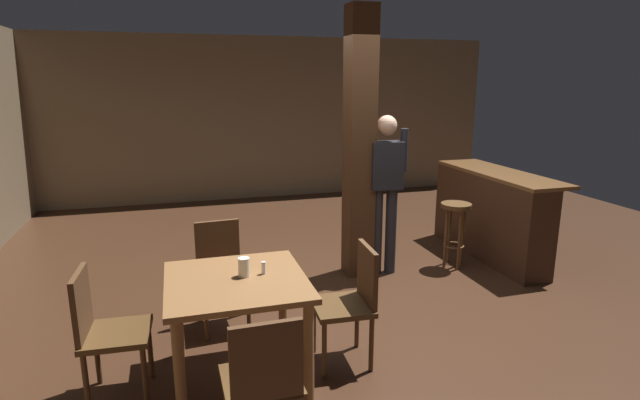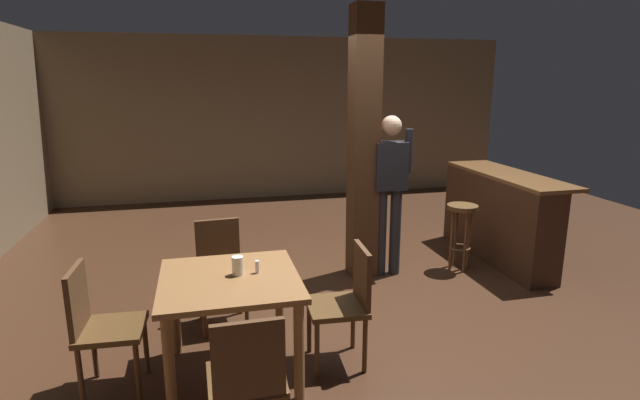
# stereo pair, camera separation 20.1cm
# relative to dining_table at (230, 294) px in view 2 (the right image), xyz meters

# --- Properties ---
(ground_plane) EXTENTS (10.80, 10.80, 0.00)m
(ground_plane) POSITION_rel_dining_table_xyz_m (1.41, 1.07, -0.62)
(ground_plane) COLOR #382114
(wall_back) EXTENTS (8.00, 0.10, 2.80)m
(wall_back) POSITION_rel_dining_table_xyz_m (1.41, 5.57, 0.78)
(wall_back) COLOR #756047
(wall_back) RESTS_ON ground_plane
(pillar) EXTENTS (0.28, 0.28, 2.80)m
(pillar) POSITION_rel_dining_table_xyz_m (1.50, 1.63, 0.78)
(pillar) COLOR #422816
(pillar) RESTS_ON ground_plane
(dining_table) EXTENTS (0.95, 0.95, 0.75)m
(dining_table) POSITION_rel_dining_table_xyz_m (0.00, 0.00, 0.00)
(dining_table) COLOR brown
(dining_table) RESTS_ON ground_plane
(chair_south) EXTENTS (0.43, 0.43, 0.89)m
(chair_south) POSITION_rel_dining_table_xyz_m (0.03, -0.86, -0.12)
(chair_south) COLOR #4C3319
(chair_south) RESTS_ON ground_plane
(chair_west) EXTENTS (0.44, 0.44, 0.89)m
(chair_west) POSITION_rel_dining_table_xyz_m (-0.87, 0.01, -0.12)
(chair_west) COLOR #4C3319
(chair_west) RESTS_ON ground_plane
(chair_east) EXTENTS (0.44, 0.44, 0.89)m
(chair_east) POSITION_rel_dining_table_xyz_m (0.84, -0.02, -0.12)
(chair_east) COLOR #4C3319
(chair_east) RESTS_ON ground_plane
(chair_north) EXTENTS (0.45, 0.45, 0.89)m
(chair_north) POSITION_rel_dining_table_xyz_m (-0.04, 0.85, -0.12)
(chair_north) COLOR #4C3319
(chair_north) RESTS_ON ground_plane
(napkin_cup) EXTENTS (0.08, 0.08, 0.13)m
(napkin_cup) POSITION_rel_dining_table_xyz_m (0.06, 0.03, 0.19)
(napkin_cup) COLOR silver
(napkin_cup) RESTS_ON dining_table
(salt_shaker) EXTENTS (0.03, 0.03, 0.09)m
(salt_shaker) POSITION_rel_dining_table_xyz_m (0.20, 0.04, 0.17)
(salt_shaker) COLOR silver
(salt_shaker) RESTS_ON dining_table
(standing_person) EXTENTS (0.47, 0.23, 1.72)m
(standing_person) POSITION_rel_dining_table_xyz_m (1.77, 1.55, 0.38)
(standing_person) COLOR black
(standing_person) RESTS_ON ground_plane
(bar_counter) EXTENTS (0.56, 1.86, 1.03)m
(bar_counter) POSITION_rel_dining_table_xyz_m (3.19, 1.70, -0.10)
(bar_counter) COLOR brown
(bar_counter) RESTS_ON ground_plane
(bar_stool_near) EXTENTS (0.33, 0.33, 0.74)m
(bar_stool_near) POSITION_rel_dining_table_xyz_m (2.61, 1.50, -0.07)
(bar_stool_near) COLOR #4C3319
(bar_stool_near) RESTS_ON ground_plane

